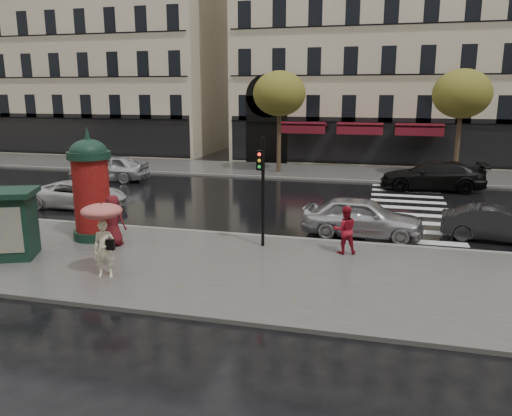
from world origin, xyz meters
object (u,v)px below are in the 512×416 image
(man_burgundy, at_px, (113,220))
(car_black, at_px, (432,176))
(woman_umbrella, at_px, (103,228))
(woman_red, at_px, (345,230))
(car_silver, at_px, (362,217))
(traffic_light, at_px, (262,181))
(car_darkgrey, at_px, (496,224))
(car_far_silver, at_px, (109,168))
(car_white, at_px, (78,195))
(morris_column, at_px, (91,186))
(newsstand, at_px, (8,223))

(man_burgundy, distance_m, car_black, 18.03)
(woman_umbrella, height_order, woman_red, woman_umbrella)
(car_silver, xyz_separation_m, car_black, (3.34, 10.24, 0.05))
(traffic_light, bearing_deg, woman_umbrella, -133.23)
(car_darkgrey, height_order, car_far_silver, car_far_silver)
(car_darkgrey, bearing_deg, traffic_light, 118.07)
(woman_umbrella, relative_size, car_black, 0.40)
(woman_umbrella, bearing_deg, car_white, 127.57)
(car_darkgrey, bearing_deg, woman_red, 128.17)
(morris_column, xyz_separation_m, newsstand, (-1.43, -2.57, -0.81))
(car_darkgrey, xyz_separation_m, car_black, (-1.42, 9.56, 0.18))
(woman_red, bearing_deg, traffic_light, -16.42)
(newsstand, xyz_separation_m, car_far_silver, (-4.67, 14.01, -0.44))
(woman_umbrella, bearing_deg, newsstand, 168.46)
(car_silver, relative_size, car_darkgrey, 1.16)
(morris_column, relative_size, car_darkgrey, 1.07)
(woman_umbrella, relative_size, car_far_silver, 0.46)
(morris_column, xyz_separation_m, car_far_silver, (-6.09, 11.44, -1.25))
(car_darkgrey, xyz_separation_m, car_far_silver, (-20.22, 7.75, 0.18))
(woman_umbrella, height_order, car_far_silver, woman_umbrella)
(car_silver, relative_size, car_black, 0.80)
(car_darkgrey, bearing_deg, morris_column, 111.25)
(woman_umbrella, height_order, car_silver, woman_umbrella)
(woman_red, bearing_deg, car_white, -33.51)
(woman_red, xyz_separation_m, car_darkgrey, (5.21, 3.20, -0.29))
(car_silver, bearing_deg, car_darkgrey, -78.51)
(traffic_light, bearing_deg, woman_red, -1.07)
(woman_umbrella, distance_m, traffic_light, 5.42)
(traffic_light, height_order, car_silver, traffic_light)
(man_burgundy, height_order, car_silver, man_burgundy)
(man_burgundy, bearing_deg, newsstand, 43.58)
(man_burgundy, bearing_deg, car_far_silver, -53.21)
(man_burgundy, height_order, car_white, man_burgundy)
(woman_red, bearing_deg, newsstand, 1.13)
(man_burgundy, height_order, traffic_light, traffic_light)
(traffic_light, bearing_deg, car_far_silver, 138.25)
(man_burgundy, distance_m, morris_column, 1.66)
(traffic_light, bearing_deg, morris_column, -174.93)
(newsstand, xyz_separation_m, car_black, (14.13, 15.82, -0.44))
(car_black, bearing_deg, woman_red, -19.06)
(traffic_light, distance_m, car_black, 14.40)
(woman_red, xyz_separation_m, morris_column, (-8.92, -0.49, 1.14))
(car_white, distance_m, car_far_silver, 7.22)
(woman_umbrella, bearing_deg, man_burgundy, 115.16)
(newsstand, distance_m, car_black, 21.22)
(car_darkgrey, height_order, car_black, car_black)
(newsstand, height_order, car_far_silver, newsstand)
(man_burgundy, relative_size, car_darkgrey, 0.46)
(newsstand, xyz_separation_m, car_silver, (10.80, 5.58, -0.50))
(traffic_light, height_order, car_black, traffic_light)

